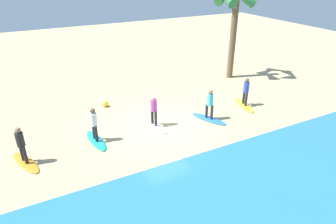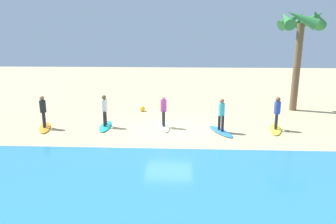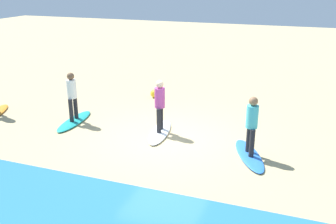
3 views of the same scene
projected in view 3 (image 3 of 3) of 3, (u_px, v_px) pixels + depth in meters
ground_plane at (165, 138)px, 11.76m from camera, size 60.00×60.00×0.00m
surfboard_blue at (249, 155)px, 10.52m from camera, size 1.37×2.15×0.09m
surfer_blue at (252, 122)px, 10.19m from camera, size 0.32×0.43×1.64m
surfboard_white at (160, 132)px, 12.10m from camera, size 0.88×2.16×0.09m
surfer_white at (160, 102)px, 11.76m from camera, size 0.32×0.46×1.64m
surfboard_teal at (74, 121)px, 13.01m from camera, size 0.74×2.14×0.09m
surfer_teal at (72, 93)px, 12.67m from camera, size 0.32×0.46×1.64m
beach_ball at (155, 94)px, 15.60m from camera, size 0.34×0.34×0.34m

